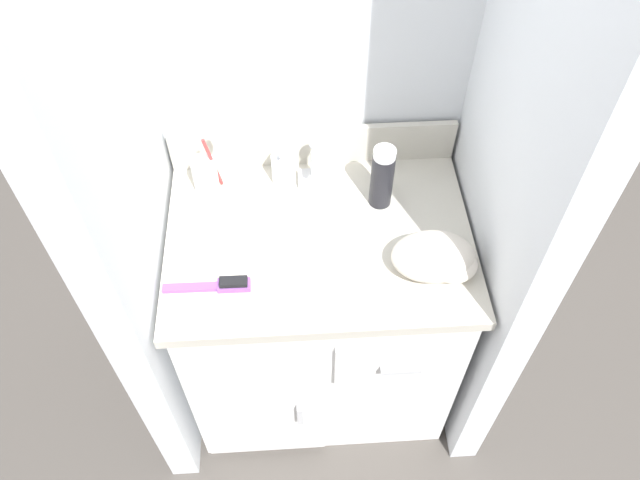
{
  "coord_description": "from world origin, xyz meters",
  "views": [
    {
      "loc": [
        -0.06,
        -0.97,
        1.96
      ],
      "look_at": [
        0.0,
        -0.03,
        0.77
      ],
      "focal_mm": 35.0,
      "sensor_mm": 36.0,
      "label": 1
    }
  ],
  "objects": [
    {
      "name": "ground_plane",
      "position": [
        0.0,
        0.0,
        0.0
      ],
      "size": [
        6.0,
        6.0,
        0.0
      ],
      "primitive_type": "plane",
      "color": "#4C4742"
    },
    {
      "name": "wall_back",
      "position": [
        0.0,
        0.33,
        1.1
      ],
      "size": [
        0.94,
        0.08,
        2.2
      ],
      "primitive_type": "cube",
      "color": "silver",
      "rests_on": "ground_plane"
    },
    {
      "name": "wall_left",
      "position": [
        -0.43,
        0.0,
        1.1
      ],
      "size": [
        0.08,
        0.63,
        2.2
      ],
      "primitive_type": "cube",
      "color": "silver",
      "rests_on": "ground_plane"
    },
    {
      "name": "wall_right",
      "position": [
        0.43,
        0.0,
        1.1
      ],
      "size": [
        0.08,
        0.63,
        2.2
      ],
      "primitive_type": "cube",
      "color": "silver",
      "rests_on": "ground_plane"
    },
    {
      "name": "vanity",
      "position": [
        -0.0,
        -0.0,
        0.39
      ],
      "size": [
        0.76,
        0.57,
        0.75
      ],
      "color": "white",
      "rests_on": "ground_plane"
    },
    {
      "name": "backsplash",
      "position": [
        0.0,
        0.27,
        0.81
      ],
      "size": [
        0.76,
        0.02,
        0.12
      ],
      "color": "beige",
      "rests_on": "vanity"
    },
    {
      "name": "sink_faucet",
      "position": [
        0.0,
        0.19,
        0.79
      ],
      "size": [
        0.09,
        0.09,
        0.14
      ],
      "color": "silver",
      "rests_on": "vanity"
    },
    {
      "name": "toothbrush_cup",
      "position": [
        -0.28,
        0.18,
        0.8
      ],
      "size": [
        0.08,
        0.07,
        0.18
      ],
      "color": "silver",
      "rests_on": "vanity"
    },
    {
      "name": "soap_dispenser",
      "position": [
        -0.09,
        0.19,
        0.8
      ],
      "size": [
        0.05,
        0.06,
        0.13
      ],
      "color": "white",
      "rests_on": "vanity"
    },
    {
      "name": "shaving_cream_can",
      "position": [
        0.16,
        0.11,
        0.84
      ],
      "size": [
        0.06,
        0.06,
        0.18
      ],
      "color": "black",
      "rests_on": "vanity"
    },
    {
      "name": "hairbrush",
      "position": [
        -0.24,
        -0.14,
        0.76
      ],
      "size": [
        0.2,
        0.03,
        0.03
      ],
      "rotation": [
        0.0,
        0.0,
        -0.01
      ],
      "color": "purple",
      "rests_on": "vanity"
    },
    {
      "name": "hand_towel",
      "position": [
        0.27,
        -0.12,
        0.79
      ],
      "size": [
        0.2,
        0.14,
        0.09
      ],
      "color": "beige",
      "rests_on": "vanity"
    }
  ]
}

